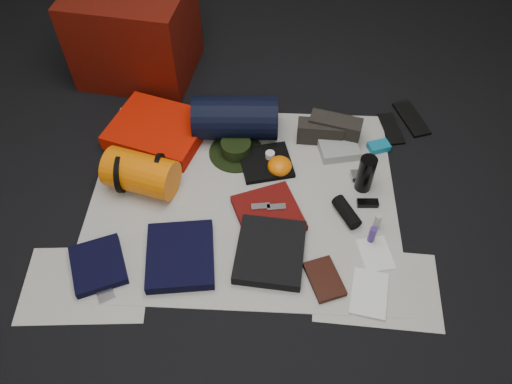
{
  "coord_description": "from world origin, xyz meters",
  "views": [
    {
      "loc": [
        0.15,
        -1.61,
        2.09
      ],
      "look_at": [
        0.07,
        -0.04,
        0.1
      ],
      "focal_mm": 35.0,
      "sensor_mm": 36.0,
      "label": 1
    }
  ],
  "objects_px": {
    "navy_duffel": "(235,118)",
    "compact_camera": "(360,176)",
    "water_bottle": "(366,174)",
    "stuff_sack": "(141,173)",
    "paperback_book": "(324,279)",
    "red_cabinet": "(135,32)",
    "sleeping_pad": "(158,130)"
  },
  "relations": [
    {
      "from": "navy_duffel",
      "to": "compact_camera",
      "type": "bearing_deg",
      "value": -26.03
    },
    {
      "from": "water_bottle",
      "to": "compact_camera",
      "type": "height_order",
      "value": "water_bottle"
    },
    {
      "from": "navy_duffel",
      "to": "water_bottle",
      "type": "height_order",
      "value": "navy_duffel"
    },
    {
      "from": "stuff_sack",
      "to": "navy_duffel",
      "type": "xyz_separation_m",
      "value": [
        0.46,
        0.42,
        0.02
      ]
    },
    {
      "from": "navy_duffel",
      "to": "water_bottle",
      "type": "xyz_separation_m",
      "value": [
        0.71,
        -0.37,
        -0.01
      ]
    },
    {
      "from": "compact_camera",
      "to": "paperback_book",
      "type": "xyz_separation_m",
      "value": [
        -0.22,
        -0.64,
        -0.01
      ]
    },
    {
      "from": "red_cabinet",
      "to": "paperback_book",
      "type": "distance_m",
      "value": 1.91
    },
    {
      "from": "sleeping_pad",
      "to": "paperback_book",
      "type": "height_order",
      "value": "sleeping_pad"
    },
    {
      "from": "compact_camera",
      "to": "navy_duffel",
      "type": "bearing_deg",
      "value": 146.79
    },
    {
      "from": "sleeping_pad",
      "to": "water_bottle",
      "type": "distance_m",
      "value": 1.2
    },
    {
      "from": "sleeping_pad",
      "to": "compact_camera",
      "type": "relative_size",
      "value": 5.02
    },
    {
      "from": "paperback_book",
      "to": "compact_camera",
      "type": "bearing_deg",
      "value": 50.54
    },
    {
      "from": "stuff_sack",
      "to": "compact_camera",
      "type": "distance_m",
      "value": 1.17
    },
    {
      "from": "navy_duffel",
      "to": "paperback_book",
      "type": "distance_m",
      "value": 1.06
    },
    {
      "from": "red_cabinet",
      "to": "water_bottle",
      "type": "height_order",
      "value": "red_cabinet"
    },
    {
      "from": "compact_camera",
      "to": "paperback_book",
      "type": "height_order",
      "value": "compact_camera"
    },
    {
      "from": "red_cabinet",
      "to": "stuff_sack",
      "type": "xyz_separation_m",
      "value": [
        0.2,
        -0.99,
        -0.17
      ]
    },
    {
      "from": "stuff_sack",
      "to": "compact_camera",
      "type": "relative_size",
      "value": 3.56
    },
    {
      "from": "compact_camera",
      "to": "paperback_book",
      "type": "relative_size",
      "value": 0.49
    },
    {
      "from": "stuff_sack",
      "to": "navy_duffel",
      "type": "distance_m",
      "value": 0.63
    },
    {
      "from": "sleeping_pad",
      "to": "paperback_book",
      "type": "distance_m",
      "value": 1.3
    },
    {
      "from": "stuff_sack",
      "to": "navy_duffel",
      "type": "height_order",
      "value": "navy_duffel"
    },
    {
      "from": "stuff_sack",
      "to": "water_bottle",
      "type": "bearing_deg",
      "value": 2.49
    },
    {
      "from": "sleeping_pad",
      "to": "water_bottle",
      "type": "xyz_separation_m",
      "value": [
        1.15,
        -0.33,
        0.06
      ]
    },
    {
      "from": "stuff_sack",
      "to": "paperback_book",
      "type": "relative_size",
      "value": 1.73
    },
    {
      "from": "water_bottle",
      "to": "paperback_book",
      "type": "relative_size",
      "value": 1.05
    },
    {
      "from": "sleeping_pad",
      "to": "compact_camera",
      "type": "xyz_separation_m",
      "value": [
        1.15,
        -0.27,
        -0.03
      ]
    },
    {
      "from": "stuff_sack",
      "to": "paperback_book",
      "type": "xyz_separation_m",
      "value": [
        0.95,
        -0.52,
        -0.09
      ]
    },
    {
      "from": "water_bottle",
      "to": "paperback_book",
      "type": "xyz_separation_m",
      "value": [
        -0.22,
        -0.57,
        -0.1
      ]
    },
    {
      "from": "sleeping_pad",
      "to": "stuff_sack",
      "type": "xyz_separation_m",
      "value": [
        -0.02,
        -0.38,
        0.06
      ]
    },
    {
      "from": "navy_duffel",
      "to": "water_bottle",
      "type": "distance_m",
      "value": 0.8
    },
    {
      "from": "sleeping_pad",
      "to": "paperback_book",
      "type": "bearing_deg",
      "value": -44.18
    }
  ]
}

